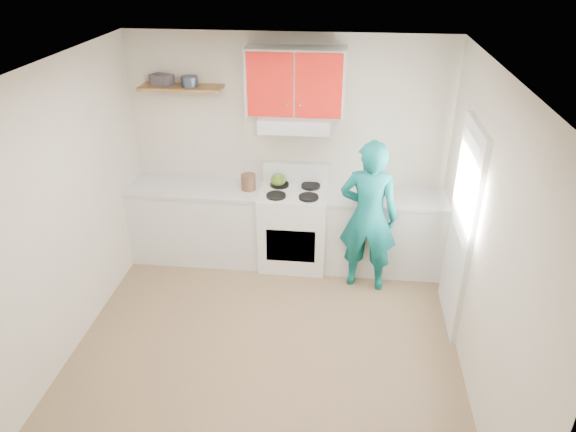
# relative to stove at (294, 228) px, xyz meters

# --- Properties ---
(floor) EXTENTS (3.80, 3.80, 0.00)m
(floor) POSITION_rel_stove_xyz_m (-0.10, -1.57, -0.46)
(floor) COLOR brown
(floor) RESTS_ON ground
(ceiling) EXTENTS (3.60, 3.80, 0.04)m
(ceiling) POSITION_rel_stove_xyz_m (-0.10, -1.57, 2.14)
(ceiling) COLOR white
(ceiling) RESTS_ON floor
(back_wall) EXTENTS (3.60, 0.04, 2.60)m
(back_wall) POSITION_rel_stove_xyz_m (-0.10, 0.32, 0.84)
(back_wall) COLOR beige
(back_wall) RESTS_ON floor
(front_wall) EXTENTS (3.60, 0.04, 2.60)m
(front_wall) POSITION_rel_stove_xyz_m (-0.10, -3.47, 0.84)
(front_wall) COLOR beige
(front_wall) RESTS_ON floor
(left_wall) EXTENTS (0.04, 3.80, 2.60)m
(left_wall) POSITION_rel_stove_xyz_m (-1.90, -1.57, 0.84)
(left_wall) COLOR beige
(left_wall) RESTS_ON floor
(right_wall) EXTENTS (0.04, 3.80, 2.60)m
(right_wall) POSITION_rel_stove_xyz_m (1.70, -1.57, 0.84)
(right_wall) COLOR beige
(right_wall) RESTS_ON floor
(door) EXTENTS (0.05, 0.85, 2.05)m
(door) POSITION_rel_stove_xyz_m (1.68, -0.88, 0.56)
(door) COLOR white
(door) RESTS_ON floor
(door_glass) EXTENTS (0.01, 0.55, 0.95)m
(door_glass) POSITION_rel_stove_xyz_m (1.65, -0.88, 0.99)
(door_glass) COLOR white
(door_glass) RESTS_ON door
(counter_left) EXTENTS (1.52, 0.60, 0.90)m
(counter_left) POSITION_rel_stove_xyz_m (-1.14, 0.02, -0.01)
(counter_left) COLOR silver
(counter_left) RESTS_ON floor
(counter_right) EXTENTS (1.32, 0.60, 0.90)m
(counter_right) POSITION_rel_stove_xyz_m (1.04, 0.02, -0.01)
(counter_right) COLOR silver
(counter_right) RESTS_ON floor
(stove) EXTENTS (0.76, 0.65, 0.92)m
(stove) POSITION_rel_stove_xyz_m (0.00, 0.00, 0.00)
(stove) COLOR white
(stove) RESTS_ON floor
(range_hood) EXTENTS (0.76, 0.44, 0.15)m
(range_hood) POSITION_rel_stove_xyz_m (0.00, 0.10, 1.24)
(range_hood) COLOR silver
(range_hood) RESTS_ON back_wall
(upper_cabinets) EXTENTS (1.02, 0.33, 0.70)m
(upper_cabinets) POSITION_rel_stove_xyz_m (0.00, 0.16, 1.66)
(upper_cabinets) COLOR red
(upper_cabinets) RESTS_ON back_wall
(shelf) EXTENTS (0.90, 0.30, 0.04)m
(shelf) POSITION_rel_stove_xyz_m (-1.25, 0.18, 1.56)
(shelf) COLOR brown
(shelf) RESTS_ON back_wall
(books) EXTENTS (0.26, 0.23, 0.12)m
(books) POSITION_rel_stove_xyz_m (-1.46, 0.19, 1.64)
(books) COLOR #453C43
(books) RESTS_ON shelf
(tin) EXTENTS (0.23, 0.23, 0.11)m
(tin) POSITION_rel_stove_xyz_m (-1.14, 0.16, 1.63)
(tin) COLOR #333D4C
(tin) RESTS_ON shelf
(kettle) EXTENTS (0.23, 0.23, 0.15)m
(kettle) POSITION_rel_stove_xyz_m (-0.19, 0.14, 0.53)
(kettle) COLOR #4A701F
(kettle) RESTS_ON stove
(crock) EXTENTS (0.21, 0.21, 0.20)m
(crock) POSITION_rel_stove_xyz_m (-0.52, 0.01, 0.54)
(crock) COLOR #523624
(crock) RESTS_ON counter_left
(cutting_board) EXTENTS (0.31, 0.23, 0.02)m
(cutting_board) POSITION_rel_stove_xyz_m (0.86, -0.03, 0.45)
(cutting_board) COLOR olive
(cutting_board) RESTS_ON counter_right
(silicone_mat) EXTENTS (0.38, 0.34, 0.01)m
(silicone_mat) POSITION_rel_stove_xyz_m (1.50, -0.07, 0.44)
(silicone_mat) COLOR red
(silicone_mat) RESTS_ON counter_right
(person) EXTENTS (0.67, 0.49, 1.70)m
(person) POSITION_rel_stove_xyz_m (0.83, -0.38, 0.39)
(person) COLOR #0B6765
(person) RESTS_ON floor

